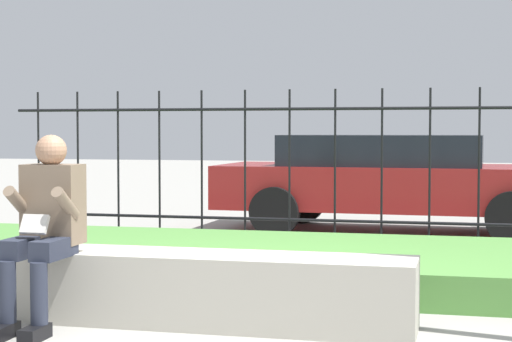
# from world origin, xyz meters

# --- Properties ---
(ground_plane) EXTENTS (60.00, 60.00, 0.00)m
(ground_plane) POSITION_xyz_m (0.00, 0.00, 0.00)
(ground_plane) COLOR #9E9B93
(stone_bench) EXTENTS (2.89, 0.54, 0.48)m
(stone_bench) POSITION_xyz_m (-0.15, 0.00, 0.22)
(stone_bench) COLOR #B7B2A3
(stone_bench) RESTS_ON ground_plane
(person_seated_reader) EXTENTS (0.42, 0.73, 1.28)m
(person_seated_reader) POSITION_xyz_m (-1.13, -0.31, 0.71)
(person_seated_reader) COLOR black
(person_seated_reader) RESTS_ON ground_plane
(grass_berm) EXTENTS (8.90, 2.36, 0.28)m
(grass_berm) POSITION_xyz_m (0.00, 1.88, 0.14)
(grass_berm) COLOR #569342
(grass_berm) RESTS_ON ground_plane
(iron_fence) EXTENTS (6.90, 0.03, 1.75)m
(iron_fence) POSITION_xyz_m (0.00, 3.52, 0.91)
(iron_fence) COLOR black
(iron_fence) RESTS_ON ground_plane
(car_parked_center) EXTENTS (4.58, 1.93, 1.25)m
(car_parked_center) POSITION_xyz_m (0.70, 5.56, 0.69)
(car_parked_center) COLOR maroon
(car_parked_center) RESTS_ON ground_plane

